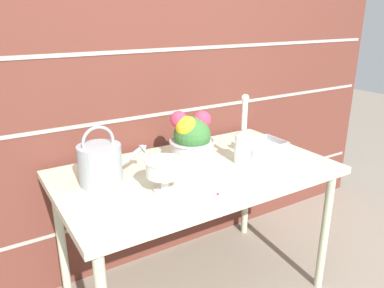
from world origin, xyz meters
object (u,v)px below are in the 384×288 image
at_px(crystal_pedestal_bowl, 164,169).
at_px(flower_planter, 192,138).
at_px(glass_decanter, 243,142).
at_px(wire_tray, 260,147).
at_px(watering_can, 101,163).

height_order(crystal_pedestal_bowl, flower_planter, flower_planter).
bearing_deg(crystal_pedestal_bowl, glass_decanter, 8.64).
bearing_deg(flower_planter, wire_tray, -8.89).
bearing_deg(flower_planter, glass_decanter, -42.18).
relative_size(flower_planter, glass_decanter, 0.73).
height_order(flower_planter, wire_tray, flower_planter).
xyz_separation_m(watering_can, crystal_pedestal_bowl, (0.20, -0.22, 0.01)).
bearing_deg(watering_can, crystal_pedestal_bowl, -47.21).
relative_size(watering_can, glass_decanter, 0.94).
xyz_separation_m(flower_planter, glass_decanter, (0.20, -0.18, -0.01)).
xyz_separation_m(crystal_pedestal_bowl, glass_decanter, (0.49, 0.07, 0.01)).
distance_m(crystal_pedestal_bowl, wire_tray, 0.74).
distance_m(crystal_pedestal_bowl, glass_decanter, 0.50).
xyz_separation_m(watering_can, wire_tray, (0.92, -0.03, -0.08)).
bearing_deg(watering_can, wire_tray, -2.03).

